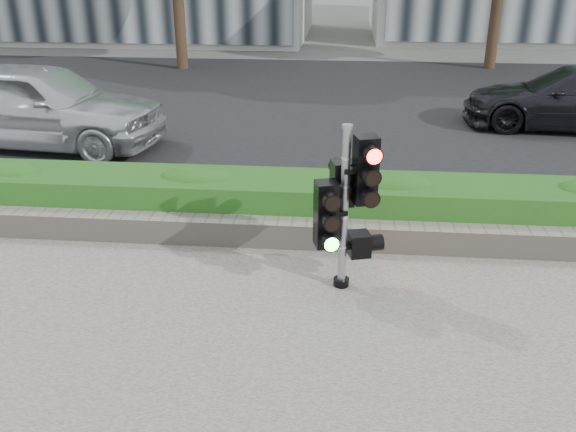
{
  "coord_description": "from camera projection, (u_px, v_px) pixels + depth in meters",
  "views": [
    {
      "loc": [
        0.8,
        -5.28,
        3.61
      ],
      "look_at": [
        0.25,
        0.6,
        1.02
      ],
      "focal_mm": 38.0,
      "sensor_mm": 36.0,
      "label": 1
    }
  ],
  "objects": [
    {
      "name": "car_silver",
      "position": [
        40.0,
        105.0,
        11.78
      ],
      "size": [
        5.0,
        2.44,
        1.64
      ],
      "primitive_type": "imported",
      "rotation": [
        0.0,
        0.0,
        1.46
      ],
      "color": "silver",
      "rests_on": "road"
    },
    {
      "name": "ground",
      "position": [
        259.0,
        327.0,
        6.33
      ],
      "size": [
        120.0,
        120.0,
        0.0
      ],
      "primitive_type": "plane",
      "color": "#51514C",
      "rests_on": "ground"
    },
    {
      "name": "curb",
      "position": [
        287.0,
        206.0,
        9.18
      ],
      "size": [
        60.0,
        0.25,
        0.12
      ],
      "primitive_type": "cube",
      "color": "gray",
      "rests_on": "ground"
    },
    {
      "name": "stone_wall",
      "position": [
        278.0,
        232.0,
        7.99
      ],
      "size": [
        12.0,
        0.32,
        0.34
      ],
      "primitive_type": "cube",
      "color": "gray",
      "rests_on": "sidewalk"
    },
    {
      "name": "car_dark",
      "position": [
        574.0,
        98.0,
        13.06
      ],
      "size": [
        4.7,
        2.28,
        1.32
      ],
      "primitive_type": "imported",
      "rotation": [
        0.0,
        0.0,
        -1.67
      ],
      "color": "black",
      "rests_on": "road"
    },
    {
      "name": "traffic_signal",
      "position": [
        346.0,
        200.0,
        6.67
      ],
      "size": [
        0.7,
        0.59,
        1.91
      ],
      "rotation": [
        0.0,
        0.0,
        0.28
      ],
      "color": "black",
      "rests_on": "sidewalk"
    },
    {
      "name": "hedge",
      "position": [
        283.0,
        202.0,
        8.51
      ],
      "size": [
        12.0,
        1.0,
        0.68
      ],
      "primitive_type": "cube",
      "color": "#41912C",
      "rests_on": "sidewalk"
    },
    {
      "name": "road",
      "position": [
        312.0,
        104.0,
        15.45
      ],
      "size": [
        60.0,
        13.0,
        0.02
      ],
      "primitive_type": "cube",
      "color": "black",
      "rests_on": "ground"
    }
  ]
}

